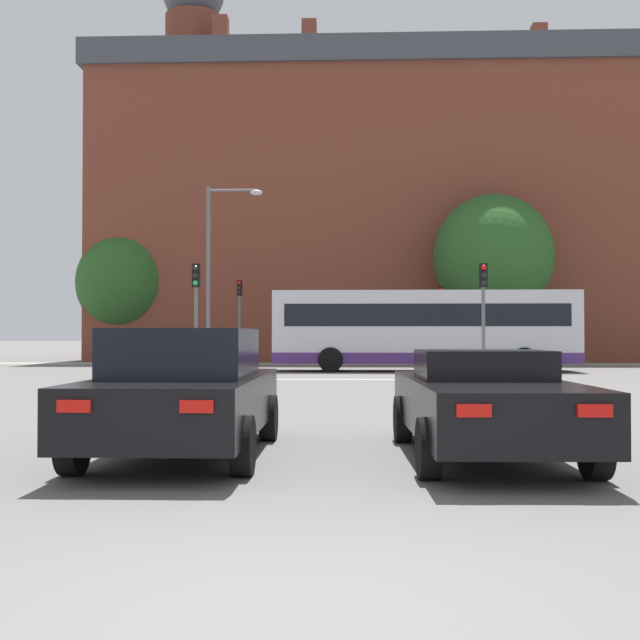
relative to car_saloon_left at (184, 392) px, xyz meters
The scene contains 17 objects.
ground_plane 5.95m from the car_saloon_left, 73.17° to the right, with size 400.00×400.00×0.00m, color #605E5B.
stop_line_strip 17.10m from the car_saloon_left, 84.26° to the left, with size 7.82×0.30×0.01m, color silver.
far_pavement 31.58m from the car_saloon_left, 86.90° to the left, with size 68.69×2.50×0.01m, color gray.
brick_civic_building 41.44m from the car_saloon_left, 84.12° to the left, with size 35.11×13.07×25.17m.
car_saloon_left is the anchor object (origin of this frame).
car_roadster_right 3.66m from the car_saloon_left, ahead, with size 2.02×4.73×1.30m.
bus_crossing_lead 23.90m from the car_saloon_left, 77.77° to the left, with size 12.36×2.66×3.29m.
traffic_light_far_right 31.28m from the car_saloon_left, 77.87° to the left, with size 0.26×0.31×3.93m.
traffic_light_far_left 30.94m from the car_saloon_left, 96.72° to the left, with size 0.26×0.31×4.28m.
traffic_light_near_left 17.75m from the car_saloon_left, 100.60° to the left, with size 0.26×0.31×3.93m.
traffic_light_near_right 18.41m from the car_saloon_left, 69.29° to the left, with size 0.26×0.31×3.89m.
street_lamp_junction 23.08m from the car_saloon_left, 98.51° to the left, with size 2.29×0.36×7.54m.
pedestrian_waiting 32.36m from the car_saloon_left, 103.08° to the left, with size 0.45×0.43×1.70m.
pedestrian_walking_east 31.60m from the car_saloon_left, 80.67° to the left, with size 0.45×0.35×1.76m.
tree_by_building 37.24m from the car_saloon_left, 107.12° to the left, with size 5.39×5.39×7.32m.
tree_kerbside 37.83m from the car_saloon_left, 73.95° to the left, with size 5.19×5.19×7.01m.
tree_distant 33.98m from the car_saloon_left, 73.63° to the left, with size 6.22×6.22×8.86m.
Camera 1 is at (0.34, -4.15, 1.48)m, focal length 45.00 mm.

